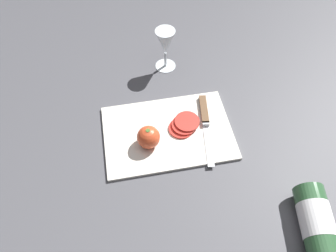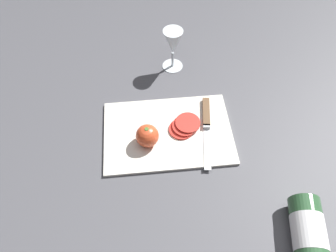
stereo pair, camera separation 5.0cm
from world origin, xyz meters
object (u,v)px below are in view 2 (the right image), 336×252
Objects in this scene: whole_tomato at (147,137)px; tomato_slice_stack_near at (185,126)px; wine_bottle at (310,245)px; wine_glass at (173,44)px; knife at (206,118)px.

whole_tomato is 0.13m from tomato_slice_stack_near.
tomato_slice_stack_near is at bearing -57.31° from wine_bottle.
wine_glass is 1.58× the size of tomato_slice_stack_near.
wine_glass is at bearing -88.71° from tomato_slice_stack_near.
whole_tomato is at bearing -61.32° from knife.
wine_bottle is at bearing 122.69° from tomato_slice_stack_near.
wine_glass is at bearing -108.45° from whole_tomato.
knife is (-0.08, 0.26, -0.09)m from wine_glass.
wine_bottle is 0.51m from whole_tomato.
wine_bottle is at bearing 31.37° from knife.
knife is (0.18, -0.42, -0.02)m from wine_bottle.
wine_bottle is at bearing 110.85° from wine_glass.
whole_tomato is at bearing 71.55° from wine_glass.
whole_tomato is (0.11, 0.34, -0.06)m from wine_glass.
knife is at bearing -160.62° from tomato_slice_stack_near.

